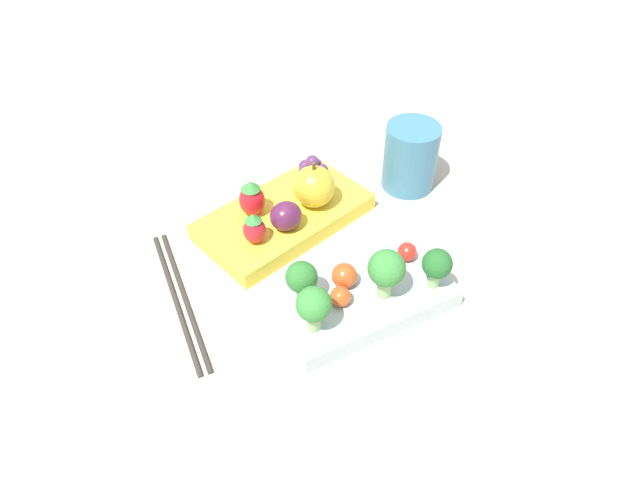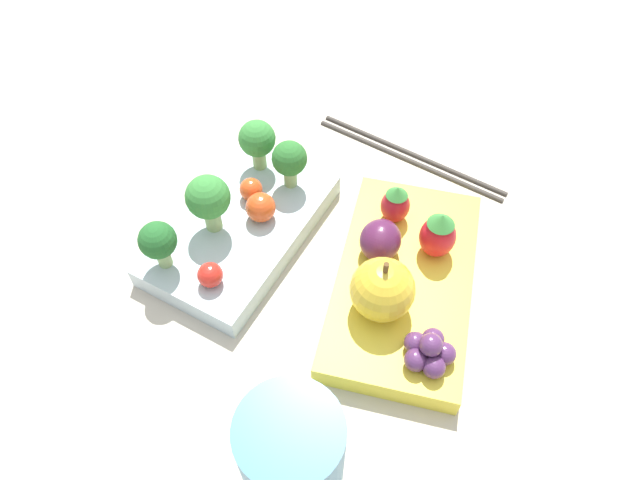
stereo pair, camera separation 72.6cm
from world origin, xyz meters
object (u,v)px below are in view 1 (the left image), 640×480
object	(u,v)px
cherry_tomato_0	(341,296)
apple	(314,187)
broccoli_floret_1	(386,270)
cherry_tomato_1	(407,252)
broccoli_floret_2	(314,306)
plum	(286,216)
bento_box_savoury	(361,296)
strawberry_1	(254,228)
broccoli_floret_0	(302,278)
cherry_tomato_2	(344,276)
drinking_cup	(410,157)
strawberry_0	(252,198)
chopsticks_pair	(180,297)
grape_cluster	(312,169)
broccoli_floret_3	(437,265)
bento_box_fruit	(284,216)

from	to	relation	value
cherry_tomato_0	apple	bearing A→B (deg)	-113.59
broccoli_floret_1	cherry_tomato_1	size ratio (longest dim) A/B	2.75
broccoli_floret_2	plum	size ratio (longest dim) A/B	1.39
bento_box_savoury	strawberry_1	bearing A→B (deg)	-65.32
broccoli_floret_0	cherry_tomato_2	xyz separation A→B (m)	(-0.05, 0.01, -0.02)
drinking_cup	strawberry_0	bearing A→B (deg)	-10.26
cherry_tomato_2	chopsticks_pair	bearing A→B (deg)	-32.99
apple	broccoli_floret_2	bearing A→B (deg)	56.91
cherry_tomato_2	plum	xyz separation A→B (m)	(0.00, -0.11, 0.00)
grape_cluster	strawberry_1	bearing A→B (deg)	29.10
bento_box_savoury	plum	xyz separation A→B (m)	(0.02, -0.13, 0.03)
grape_cluster	strawberry_0	bearing A→B (deg)	13.12
broccoli_floret_2	apple	bearing A→B (deg)	-123.09
strawberry_1	chopsticks_pair	distance (m)	0.11
bento_box_savoury	broccoli_floret_3	world-z (taller)	broccoli_floret_3
broccoli_floret_1	chopsticks_pair	distance (m)	0.22
cherry_tomato_2	cherry_tomato_0	bearing A→B (deg)	46.67
cherry_tomato_0	plum	xyz separation A→B (m)	(-0.01, -0.13, 0.01)
broccoli_floret_0	strawberry_1	distance (m)	0.10
apple	bento_box_savoury	bearing A→B (deg)	76.46
bento_box_savoury	broccoli_floret_1	size ratio (longest dim) A/B	3.33
cherry_tomato_1	chopsticks_pair	bearing A→B (deg)	-24.34
bento_box_savoury	apple	world-z (taller)	apple
grape_cluster	bento_box_savoury	bearing A→B (deg)	71.82
chopsticks_pair	broccoli_floret_2	bearing A→B (deg)	125.53
strawberry_1	broccoli_floret_2	bearing A→B (deg)	85.25
plum	grape_cluster	world-z (taller)	plum
broccoli_floret_1	cherry_tomato_2	size ratio (longest dim) A/B	2.17
broccoli_floret_3	cherry_tomato_1	distance (m)	0.05
broccoli_floret_1	broccoli_floret_2	xyz separation A→B (m)	(0.08, -0.00, -0.00)
broccoli_floret_0	strawberry_0	distance (m)	0.15
bento_box_fruit	chopsticks_pair	bearing A→B (deg)	15.40
broccoli_floret_3	bento_box_fruit	bearing A→B (deg)	-70.34
broccoli_floret_0	cherry_tomato_2	world-z (taller)	broccoli_floret_0
cherry_tomato_0	bento_box_fruit	bearing A→B (deg)	-99.80
broccoli_floret_3	grape_cluster	size ratio (longest dim) A/B	1.20
broccoli_floret_3	cherry_tomato_2	world-z (taller)	broccoli_floret_3
apple	strawberry_0	size ratio (longest dim) A/B	1.27
broccoli_floret_2	broccoli_floret_1	bearing A→B (deg)	177.52
cherry_tomato_2	drinking_cup	xyz separation A→B (m)	(-0.19, -0.12, 0.01)
bento_box_fruit	broccoli_floret_0	distance (m)	0.15
bento_box_savoury	apple	xyz separation A→B (m)	(-0.03, -0.14, 0.04)
bento_box_savoury	bento_box_fruit	world-z (taller)	same
broccoli_floret_3	strawberry_0	distance (m)	0.23
bento_box_fruit	grape_cluster	size ratio (longest dim) A/B	5.48
bento_box_savoury	cherry_tomato_1	xyz separation A→B (m)	(-0.07, -0.01, 0.02)
broccoli_floret_0	broccoli_floret_2	xyz separation A→B (m)	(0.01, 0.04, 0.00)
cherry_tomato_2	bento_box_fruit	bearing A→B (deg)	-93.79
cherry_tomato_1	strawberry_0	size ratio (longest dim) A/B	0.45
cherry_tomato_1	strawberry_0	bearing A→B (deg)	-57.23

